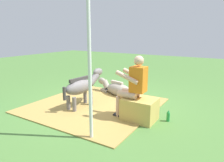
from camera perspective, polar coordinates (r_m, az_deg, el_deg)
ground_plane at (r=5.31m, az=-1.40°, el=-6.38°), size 24.00×24.00×0.00m
hay_patch at (r=5.20m, az=-4.93°, el=-6.69°), size 2.90×2.90×0.02m
hay_bale at (r=4.34m, az=7.68°, el=-7.78°), size 0.67×0.54×0.46m
person_seated at (r=4.25m, az=5.87°, el=-0.99°), size 0.66×0.42×1.34m
pony_standing at (r=5.01m, az=-8.27°, el=-1.43°), size 0.39×1.35×0.88m
pony_lying at (r=5.99m, az=1.24°, el=-2.17°), size 1.36×0.61×0.42m
soda_bottle at (r=4.43m, az=15.34°, el=-9.31°), size 0.07×0.07×0.24m
tent_pole_left at (r=3.32m, az=-6.17°, el=2.58°), size 0.06×0.06×2.35m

